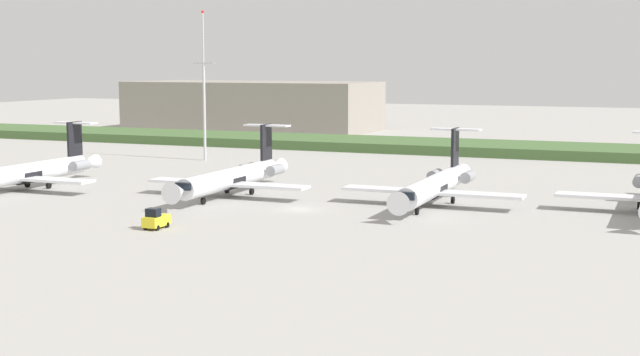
% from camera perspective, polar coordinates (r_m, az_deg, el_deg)
% --- Properties ---
extents(ground_plane, '(500.00, 500.00, 0.00)m').
position_cam_1_polar(ground_plane, '(134.63, 3.69, -0.10)').
color(ground_plane, '#9E9B96').
extents(grass_berm, '(320.00, 20.00, 1.92)m').
position_cam_1_polar(grass_berm, '(179.69, 8.49, 2.03)').
color(grass_berm, '#426033').
rests_on(grass_berm, ground).
extents(regional_jet_nearest, '(22.81, 31.00, 9.00)m').
position_cam_1_polar(regional_jet_nearest, '(129.92, -18.45, 0.39)').
color(regional_jet_nearest, silver).
rests_on(regional_jet_nearest, ground).
extents(regional_jet_second, '(22.81, 31.00, 9.00)m').
position_cam_1_polar(regional_jet_second, '(118.10, -5.70, 0.06)').
color(regional_jet_second, silver).
rests_on(regional_jet_second, ground).
extents(regional_jet_third, '(22.81, 31.00, 9.00)m').
position_cam_1_polar(regional_jet_third, '(110.85, 7.50, -0.45)').
color(regional_jet_third, silver).
rests_on(regional_jet_third, ground).
extents(antenna_mast, '(4.40, 0.50, 27.26)m').
position_cam_1_polar(antenna_mast, '(161.91, -7.56, 5.11)').
color(antenna_mast, '#B2B2B7').
rests_on(antenna_mast, ground).
extents(distant_hangar, '(65.32, 28.99, 12.97)m').
position_cam_1_polar(distant_hangar, '(236.23, -4.39, 4.71)').
color(distant_hangar, gray).
rests_on(distant_hangar, ground).
extents(baggage_tug, '(1.72, 3.20, 2.30)m').
position_cam_1_polar(baggage_tug, '(95.79, -10.66, -2.68)').
color(baggage_tug, yellow).
rests_on(baggage_tug, ground).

